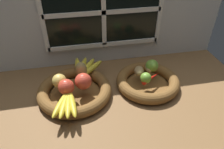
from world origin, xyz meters
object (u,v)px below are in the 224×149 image
at_px(apple_golden_left, 59,81).
at_px(potato_back, 149,67).
at_px(pear_brown, 81,70).
at_px(lime_far, 152,66).
at_px(lime_near, 146,78).
at_px(fruit_bowl_right, 147,81).
at_px(apple_red_right, 83,81).
at_px(potato_oblong, 139,71).
at_px(banana_bunch_back, 85,68).
at_px(fruit_bowl_left, 75,90).
at_px(chili_pepper, 152,78).
at_px(apple_red_front, 66,87).
at_px(banana_bunch_front, 67,103).

distance_m(apple_golden_left, potato_back, 0.47).
bearing_deg(pear_brown, lime_far, -3.32).
relative_size(apple_golden_left, lime_near, 1.25).
distance_m(fruit_bowl_right, pear_brown, 0.35).
relative_size(fruit_bowl_right, apple_red_right, 4.11).
xyz_separation_m(apple_golden_left, lime_near, (0.41, -0.05, -0.01)).
distance_m(potato_back, lime_far, 0.02).
height_order(apple_golden_left, potato_back, apple_golden_left).
xyz_separation_m(potato_oblong, lime_near, (0.01, -0.07, 0.01)).
bearing_deg(banana_bunch_back, lime_near, -29.72).
distance_m(apple_golden_left, lime_far, 0.48).
relative_size(apple_golden_left, banana_bunch_back, 0.34).
bearing_deg(fruit_bowl_left, banana_bunch_back, 61.90).
bearing_deg(potato_back, chili_pepper, -100.12).
distance_m(fruit_bowl_right, banana_bunch_back, 0.34).
distance_m(apple_red_right, banana_bunch_back, 0.15).
xyz_separation_m(lime_near, lime_far, (0.06, 0.09, 0.01)).
bearing_deg(lime_near, fruit_bowl_right, 56.31).
height_order(apple_red_right, apple_red_front, apple_red_right).
relative_size(potato_oblong, potato_back, 0.95).
bearing_deg(potato_back, fruit_bowl_left, -173.08).
xyz_separation_m(lime_near, chili_pepper, (0.04, 0.01, -0.02)).
bearing_deg(apple_red_right, lime_near, -3.13).
bearing_deg(banana_bunch_back, apple_red_right, -97.14).
height_order(banana_bunch_front, chili_pepper, banana_bunch_front).
bearing_deg(banana_bunch_front, apple_red_front, 88.42).
bearing_deg(apple_red_front, fruit_bowl_right, 6.71).
distance_m(apple_red_front, pear_brown, 0.14).
bearing_deg(chili_pepper, potato_oblong, 97.01).
bearing_deg(fruit_bowl_right, pear_brown, 169.14).
bearing_deg(lime_far, potato_back, 152.74).
bearing_deg(potato_back, fruit_bowl_right, -114.44).
xyz_separation_m(fruit_bowl_left, pear_brown, (0.04, 0.06, 0.07)).
bearing_deg(apple_red_front, banana_bunch_back, 59.77).
distance_m(apple_red_front, banana_bunch_front, 0.08).
bearing_deg(apple_golden_left, fruit_bowl_right, -0.96).
height_order(fruit_bowl_left, pear_brown, pear_brown).
height_order(fruit_bowl_left, banana_bunch_back, banana_bunch_back).
distance_m(apple_red_right, apple_red_front, 0.08).
height_order(potato_oblong, potato_back, potato_back).
relative_size(apple_golden_left, apple_red_front, 0.93).
xyz_separation_m(lime_far, chili_pepper, (-0.02, -0.07, -0.02)).
xyz_separation_m(apple_red_right, banana_bunch_back, (0.02, 0.15, -0.03)).
height_order(apple_red_right, potato_oblong, apple_red_right).
relative_size(apple_red_right, lime_far, 1.18).
distance_m(apple_red_right, banana_bunch_front, 0.13).
relative_size(banana_bunch_front, lime_near, 3.50).
bearing_deg(chili_pepper, fruit_bowl_right, 74.43).
distance_m(fruit_bowl_left, apple_red_front, 0.09).
xyz_separation_m(apple_golden_left, pear_brown, (0.11, 0.06, 0.01)).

